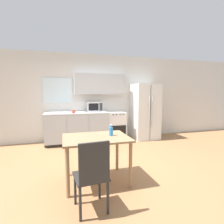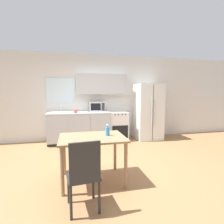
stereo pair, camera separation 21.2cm
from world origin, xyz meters
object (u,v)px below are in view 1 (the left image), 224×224
object	(u,v)px
microwave	(95,107)
dining_table	(96,144)
oven_range	(115,126)
refrigerator	(145,111)
dining_chair_near	(93,172)
drink_bottle	(111,131)
coffee_mug	(74,112)

from	to	relation	value
microwave	dining_table	distance (m)	2.65
oven_range	refrigerator	bearing A→B (deg)	-4.32
dining_chair_near	drink_bottle	world-z (taller)	drink_bottle
drink_bottle	dining_chair_near	bearing A→B (deg)	-119.43
dining_chair_near	drink_bottle	distance (m)	0.98
oven_range	drink_bottle	size ratio (longest dim) A/B	4.68
dining_chair_near	coffee_mug	bearing A→B (deg)	84.79
refrigerator	coffee_mug	world-z (taller)	refrigerator
refrigerator	drink_bottle	size ratio (longest dim) A/B	9.29
dining_chair_near	dining_table	bearing A→B (deg)	70.45
oven_range	microwave	bearing A→B (deg)	170.44
microwave	oven_range	bearing A→B (deg)	-9.56
refrigerator	drink_bottle	bearing A→B (deg)	-127.57
microwave	refrigerator	bearing A→B (deg)	-6.40
dining_chair_near	microwave	bearing A→B (deg)	73.58
oven_range	coffee_mug	world-z (taller)	coffee_mug
oven_range	dining_chair_near	world-z (taller)	dining_chair_near
coffee_mug	dining_chair_near	world-z (taller)	coffee_mug
refrigerator	dining_chair_near	distance (m)	3.93
dining_table	dining_chair_near	xyz separation A→B (m)	(-0.19, -0.78, -0.12)
drink_bottle	dining_table	bearing A→B (deg)	-173.27
oven_range	refrigerator	size ratio (longest dim) A/B	0.50
microwave	dining_table	world-z (taller)	microwave
oven_range	coffee_mug	size ratio (longest dim) A/B	7.27
refrigerator	coffee_mug	bearing A→B (deg)	-176.03
oven_range	refrigerator	xyz separation A→B (m)	(0.99, -0.08, 0.44)
coffee_mug	oven_range	bearing A→B (deg)	10.16
dining_chair_near	drink_bottle	size ratio (longest dim) A/B	4.85
refrigerator	coffee_mug	size ratio (longest dim) A/B	14.41
dining_table	dining_chair_near	bearing A→B (deg)	-103.88
coffee_mug	drink_bottle	xyz separation A→B (m)	(0.48, -2.20, -0.13)
microwave	dining_table	size ratio (longest dim) A/B	0.44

